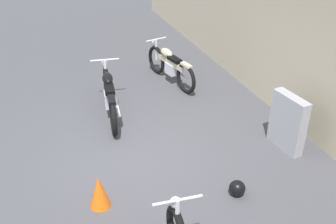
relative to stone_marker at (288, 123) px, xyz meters
name	(u,v)px	position (x,y,z in m)	size (l,w,h in m)	color
ground_plane	(135,155)	(-0.72, -2.68, -0.53)	(40.00, 40.00, 0.00)	#47474C
building_wall	(309,44)	(-0.72, 0.77, 1.13)	(18.00, 0.30, 3.33)	beige
stone_marker	(288,123)	(0.00, 0.00, 0.00)	(0.76, 0.20, 1.06)	#9E9EA3
helmet	(237,188)	(0.86, -1.47, -0.40)	(0.26, 0.26, 0.26)	black
traffic_cone	(99,191)	(0.35, -3.54, -0.26)	(0.32, 0.32, 0.55)	orange
motorcycle_black	(109,95)	(-2.28, -2.76, -0.05)	(2.21, 0.62, 0.99)	black
motorcycle_cream	(170,65)	(-3.37, -1.00, -0.09)	(2.03, 0.69, 0.92)	black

